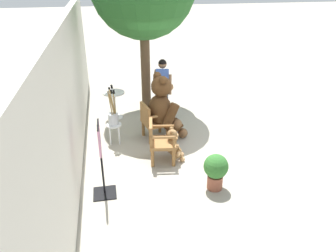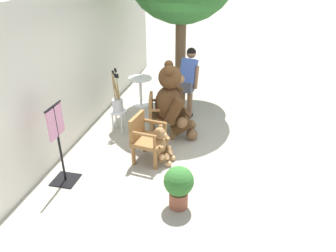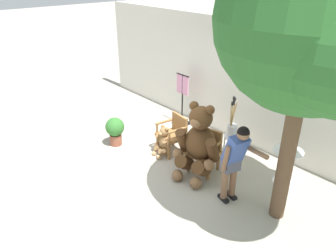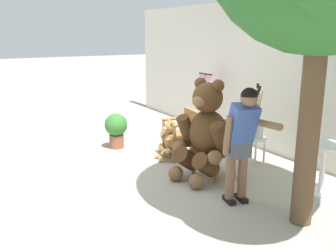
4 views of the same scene
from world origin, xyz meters
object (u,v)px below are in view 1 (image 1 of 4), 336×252
(teddy_bear_large, at_px, (163,107))
(potted_plant, at_px, (216,169))
(wooden_chair_right, at_px, (152,120))
(teddy_bear_small, at_px, (173,144))
(round_side_table, at_px, (114,102))
(wooden_chair_left, at_px, (160,140))
(person_visitor, at_px, (162,86))
(clothing_display_stand, at_px, (101,159))
(white_stool, at_px, (114,129))
(brush_bucket, at_px, (113,116))

(teddy_bear_large, xyz_separation_m, potted_plant, (-2.13, -0.55, -0.36))
(wooden_chair_right, xyz_separation_m, teddy_bear_small, (-0.99, -0.28, -0.11))
(teddy_bear_large, distance_m, round_side_table, 1.71)
(wooden_chair_left, relative_size, wooden_chair_right, 1.00)
(wooden_chair_left, relative_size, person_visitor, 0.55)
(potted_plant, bearing_deg, person_visitor, 7.39)
(teddy_bear_large, relative_size, clothing_display_stand, 1.13)
(white_stool, bearing_deg, wooden_chair_left, -137.05)
(wooden_chair_left, relative_size, potted_plant, 1.26)
(wooden_chair_right, xyz_separation_m, person_visitor, (1.01, -0.41, 0.46))
(wooden_chair_left, bearing_deg, round_side_table, 19.25)
(white_stool, bearing_deg, person_visitor, -50.60)
(brush_bucket, height_order, potted_plant, brush_bucket)
(teddy_bear_large, relative_size, white_stool, 3.34)
(wooden_chair_right, xyz_separation_m, white_stool, (-0.04, 0.87, -0.11))
(white_stool, xyz_separation_m, round_side_table, (1.37, -0.07, 0.09))
(teddy_bear_large, height_order, round_side_table, teddy_bear_large)
(potted_plant, bearing_deg, clothing_display_stand, 84.08)
(wooden_chair_left, xyz_separation_m, white_stool, (0.94, 0.87, -0.11))
(wooden_chair_right, bearing_deg, white_stool, 92.69)
(teddy_bear_small, distance_m, person_visitor, 2.09)
(wooden_chair_right, relative_size, teddy_bear_small, 1.21)
(teddy_bear_small, height_order, clothing_display_stand, clothing_display_stand)
(white_stool, bearing_deg, round_side_table, -2.80)
(person_visitor, height_order, clothing_display_stand, person_visitor)
(teddy_bear_small, bearing_deg, wooden_chair_left, 87.08)
(teddy_bear_large, height_order, clothing_display_stand, teddy_bear_large)
(teddy_bear_small, bearing_deg, clothing_display_stand, 122.58)
(wooden_chair_left, height_order, wooden_chair_right, same)
(potted_plant, height_order, clothing_display_stand, clothing_display_stand)
(wooden_chair_right, xyz_separation_m, potted_plant, (-2.10, -0.81, -0.07))
(wooden_chair_left, distance_m, teddy_bear_small, 0.30)
(teddy_bear_large, distance_m, potted_plant, 2.23)
(white_stool, distance_m, brush_bucket, 0.30)
(wooden_chair_right, xyz_separation_m, clothing_display_stand, (-1.90, 1.14, 0.26))
(teddy_bear_small, relative_size, round_side_table, 0.98)
(wooden_chair_right, relative_size, white_stool, 1.87)
(teddy_bear_small, relative_size, person_visitor, 0.45)
(person_visitor, bearing_deg, clothing_display_stand, 151.99)
(teddy_bear_large, relative_size, teddy_bear_small, 2.17)
(teddy_bear_large, height_order, potted_plant, teddy_bear_large)
(teddy_bear_small, bearing_deg, white_stool, 50.43)
(teddy_bear_small, relative_size, potted_plant, 1.04)
(wooden_chair_left, relative_size, teddy_bear_small, 1.21)
(wooden_chair_left, bearing_deg, teddy_bear_large, -14.50)
(white_stool, xyz_separation_m, clothing_display_stand, (-1.86, 0.27, 0.36))
(potted_plant, xyz_separation_m, clothing_display_stand, (0.20, 1.95, 0.32))
(teddy_bear_large, distance_m, brush_bucket, 1.14)
(teddy_bear_small, xyz_separation_m, clothing_display_stand, (-0.91, 1.42, 0.37))
(brush_bucket, xyz_separation_m, potted_plant, (-2.06, -1.69, -0.25))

